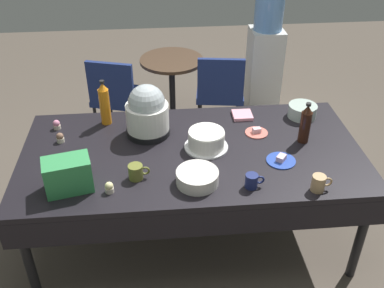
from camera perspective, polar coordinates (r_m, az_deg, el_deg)
name	(u,v)px	position (r m, az deg, el deg)	size (l,w,h in m)	color
ground	(192,233)	(3.36, 0.00, -11.41)	(9.00, 9.00, 0.00)	brown
potluck_table	(192,158)	(2.91, 0.00, -1.83)	(2.20, 1.10, 0.75)	black
frosted_layer_cake	(206,140)	(2.87, 1.85, 0.53)	(0.29, 0.29, 0.12)	silver
slow_cooker	(147,112)	(2.97, -5.78, 4.10)	(0.30, 0.30, 0.36)	black
glass_salad_bowl	(302,111)	(3.31, 13.98, 4.15)	(0.20, 0.20, 0.09)	#B2C6BC
ceramic_snack_bowl	(197,177)	(2.58, 0.61, -4.32)	(0.25, 0.25, 0.08)	silver
dessert_plate_cream	(64,160)	(2.88, -16.09, -2.02)	(0.16, 0.16, 0.04)	beige
dessert_plate_coral	(256,132)	(3.07, 8.28, 1.53)	(0.16, 0.16, 0.04)	#E07266
dessert_plate_cobalt	(281,160)	(2.83, 11.36, -2.01)	(0.18, 0.18, 0.04)	#2D4CB2
cupcake_cocoa	(86,161)	(2.80, -13.46, -2.18)	(0.05, 0.05, 0.07)	beige
cupcake_berry	(57,125)	(3.22, -16.99, 2.38)	(0.05, 0.05, 0.07)	beige
cupcake_mint	(60,138)	(3.06, -16.57, 0.78)	(0.05, 0.05, 0.07)	beige
cupcake_lemon	(109,188)	(2.56, -10.58, -5.52)	(0.05, 0.05, 0.07)	beige
soda_bottle_orange_juice	(105,104)	(3.14, -11.16, 5.10)	(0.07, 0.07, 0.33)	orange
soda_bottle_cola	(305,124)	(2.99, 14.36, 2.50)	(0.07, 0.07, 0.29)	#33190F
coffee_mug_navy	(252,181)	(2.57, 7.72, -4.72)	(0.11, 0.07, 0.09)	navy
coffee_mug_tan	(319,183)	(2.62, 15.98, -4.85)	(0.12, 0.08, 0.10)	tan
coffee_mug_olive	(136,172)	(2.63, -7.18, -3.57)	(0.13, 0.09, 0.09)	olive
soda_carton	(68,175)	(2.60, -15.65, -3.82)	(0.26, 0.16, 0.20)	#338C4C
paper_napkin_stack	(242,115)	(3.25, 6.47, 3.71)	(0.14, 0.14, 0.02)	pink
maroon_chair_left	(117,94)	(4.17, -9.63, 6.39)	(0.55, 0.55, 0.85)	navy
maroon_chair_right	(220,89)	(4.20, 3.64, 7.00)	(0.50, 0.50, 0.85)	navy
round_cafe_table	(172,80)	(4.35, -2.58, 8.18)	(0.60, 0.60, 0.72)	#473323
water_cooler	(265,59)	(4.64, 9.30, 10.69)	(0.32, 0.32, 1.24)	silver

